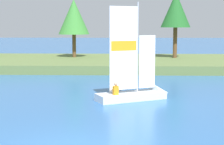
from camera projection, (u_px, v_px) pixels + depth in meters
The scene contains 4 objects.
shore_bank at pixel (105, 63), 36.99m from camera, with size 80.00×12.71×0.76m, color #5B703D.
shoreline_tree_centre at pixel (74, 17), 38.23m from camera, with size 3.17×3.17×5.91m.
shoreline_tree_midright at pixel (176, 10), 37.41m from camera, with size 2.97×2.97×6.54m.
sailboat at pixel (141, 91), 21.07m from camera, with size 4.47×3.03×5.73m.
Camera 1 is at (1.87, -11.96, 4.21)m, focal length 60.32 mm.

